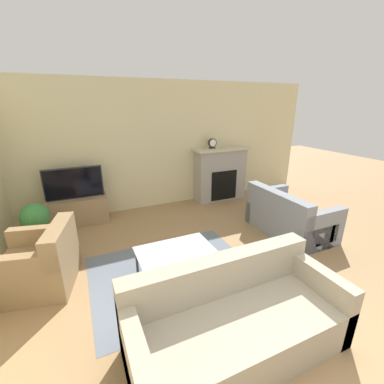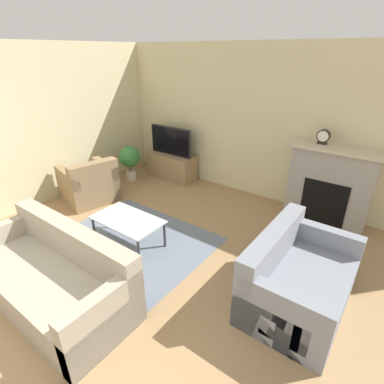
{
  "view_description": "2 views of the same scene",
  "coord_description": "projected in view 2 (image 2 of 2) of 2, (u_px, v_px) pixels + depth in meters",
  "views": [
    {
      "loc": [
        -1.35,
        -0.56,
        2.23
      ],
      "look_at": [
        0.25,
        2.96,
        0.89
      ],
      "focal_mm": 24.0,
      "sensor_mm": 36.0,
      "label": 1
    },
    {
      "loc": [
        2.53,
        -0.17,
        2.56
      ],
      "look_at": [
        0.24,
        2.94,
        0.71
      ],
      "focal_mm": 28.0,
      "sensor_mm": 36.0,
      "label": 2
    }
  ],
  "objects": [
    {
      "name": "fireplace",
      "position": [
        330.0,
        183.0,
        4.71
      ],
      "size": [
        1.34,
        0.47,
        1.25
      ],
      "color": "#9E9993",
      "rests_on": "ground_plane"
    },
    {
      "name": "wall_left",
      "position": [
        40.0,
        127.0,
        5.16
      ],
      "size": [
        0.06,
        7.8,
        2.7
      ],
      "color": "beige",
      "rests_on": "ground_plane"
    },
    {
      "name": "couch_loveseat",
      "position": [
        297.0,
        280.0,
        3.25
      ],
      "size": [
        0.91,
        1.43,
        0.82
      ],
      "rotation": [
        0.0,
        0.0,
        1.57
      ],
      "color": "gray",
      "rests_on": "ground_plane"
    },
    {
      "name": "area_rug",
      "position": [
        133.0,
        241.0,
        4.41
      ],
      "size": [
        2.2,
        1.78,
        0.0
      ],
      "color": "slate",
      "rests_on": "ground_plane"
    },
    {
      "name": "coffee_table",
      "position": [
        128.0,
        221.0,
        4.21
      ],
      "size": [
        1.0,
        0.58,
        0.41
      ],
      "color": "#333338",
      "rests_on": "ground_plane"
    },
    {
      "name": "tv",
      "position": [
        171.0,
        141.0,
        6.29
      ],
      "size": [
        1.02,
        0.06,
        0.6
      ],
      "color": "#232328",
      "rests_on": "tv_stand"
    },
    {
      "name": "tv_stand",
      "position": [
        172.0,
        166.0,
        6.53
      ],
      "size": [
        1.08,
        0.44,
        0.52
      ],
      "color": "#997A56",
      "rests_on": "ground_plane"
    },
    {
      "name": "potted_plant",
      "position": [
        130.0,
        159.0,
        6.32
      ],
      "size": [
        0.44,
        0.44,
        0.73
      ],
      "color": "beige",
      "rests_on": "ground_plane"
    },
    {
      "name": "wall_back",
      "position": [
        243.0,
        122.0,
        5.51
      ],
      "size": [
        8.21,
        0.06,
        2.7
      ],
      "color": "beige",
      "rests_on": "ground_plane"
    },
    {
      "name": "couch_sectional",
      "position": [
        54.0,
        278.0,
        3.28
      ],
      "size": [
        2.03,
        0.89,
        0.82
      ],
      "color": "#9E937F",
      "rests_on": "ground_plane"
    },
    {
      "name": "mantel_clock",
      "position": [
        323.0,
        136.0,
        4.53
      ],
      "size": [
        0.2,
        0.07,
        0.23
      ],
      "color": "#28231E",
      "rests_on": "fireplace"
    },
    {
      "name": "armchair_by_window",
      "position": [
        90.0,
        186.0,
        5.5
      ],
      "size": [
        1.01,
        1.02,
        0.82
      ],
      "rotation": [
        0.0,
        0.0,
        -1.8
      ],
      "color": "#8C704C",
      "rests_on": "ground_plane"
    }
  ]
}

